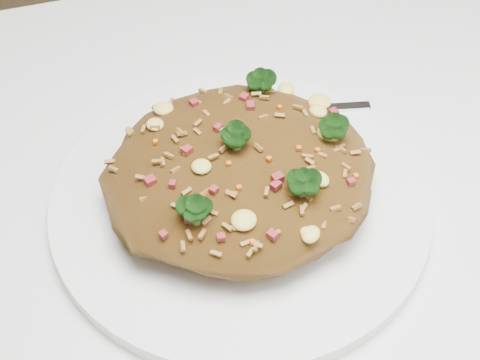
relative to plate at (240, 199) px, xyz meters
name	(u,v)px	position (x,y,z in m)	size (l,w,h in m)	color
plate	(240,199)	(0.00, 0.00, 0.00)	(0.29, 0.29, 0.01)	white
fried_rice	(241,165)	(0.00, 0.00, 0.04)	(0.20, 0.18, 0.07)	brown
fork	(284,110)	(0.06, 0.08, 0.01)	(0.16, 0.05, 0.00)	silver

